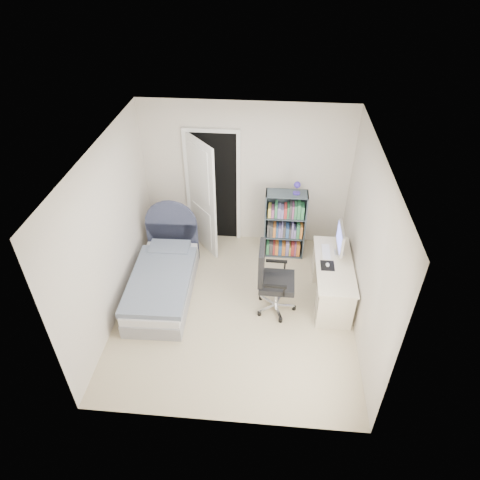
# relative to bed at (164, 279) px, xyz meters

# --- Properties ---
(room_shell) EXTENTS (3.50, 3.70, 2.60)m
(room_shell) POSITION_rel_bed_xyz_m (1.13, -0.26, 0.99)
(room_shell) COLOR tan
(room_shell) RESTS_ON ground
(door) EXTENTS (0.92, 0.66, 2.06)m
(door) POSITION_rel_bed_xyz_m (0.49, 1.31, 0.78)
(door) COLOR black
(door) RESTS_ON ground
(bed) EXTENTS (0.92, 1.86, 1.13)m
(bed) POSITION_rel_bed_xyz_m (0.00, 0.00, 0.00)
(bed) COLOR gray
(bed) RESTS_ON ground
(nightstand) EXTENTS (0.44, 0.44, 0.65)m
(nightstand) POSITION_rel_bed_xyz_m (-0.23, 1.31, 0.17)
(nightstand) COLOR tan
(nightstand) RESTS_ON ground
(floor_lamp) EXTENTS (0.20, 0.20, 1.41)m
(floor_lamp) POSITION_rel_bed_xyz_m (0.42, 1.42, 0.32)
(floor_lamp) COLOR silver
(floor_lamp) RESTS_ON ground
(bookcase) EXTENTS (0.67, 0.29, 1.42)m
(bookcase) POSITION_rel_bed_xyz_m (1.82, 1.12, 0.29)
(bookcase) COLOR #3A474F
(bookcase) RESTS_ON ground
(desk) EXTENTS (0.54, 1.35, 1.10)m
(desk) POSITION_rel_bed_xyz_m (2.53, 0.11, 0.11)
(desk) COLOR beige
(desk) RESTS_ON ground
(office_chair) EXTENTS (0.57, 0.59, 1.13)m
(office_chair) POSITION_rel_bed_xyz_m (1.62, -0.21, 0.36)
(office_chair) COLOR silver
(office_chair) RESTS_ON ground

